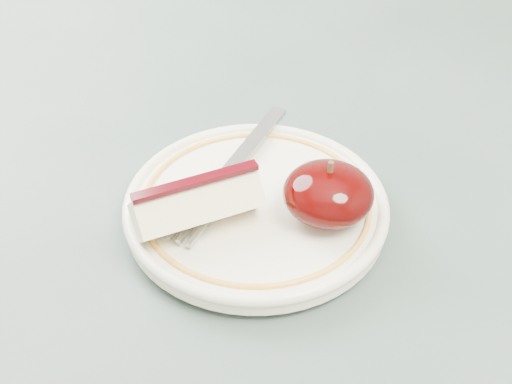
% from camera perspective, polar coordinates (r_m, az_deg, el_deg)
% --- Properties ---
extents(table, '(0.90, 0.90, 0.75)m').
position_cam_1_polar(table, '(0.58, -2.44, -9.97)').
color(table, brown).
rests_on(table, ground).
extents(plate, '(0.19, 0.19, 0.02)m').
position_cam_1_polar(plate, '(0.51, -0.00, -1.18)').
color(plate, beige).
rests_on(plate, table).
extents(apple_half, '(0.06, 0.06, 0.05)m').
position_cam_1_polar(apple_half, '(0.49, 5.80, -0.13)').
color(apple_half, black).
rests_on(apple_half, plate).
extents(apple_wedge, '(0.09, 0.08, 0.04)m').
position_cam_1_polar(apple_wedge, '(0.48, -4.71, -0.98)').
color(apple_wedge, '#FFF3BB').
rests_on(apple_wedge, plate).
extents(fork, '(0.06, 0.17, 0.00)m').
position_cam_1_polar(fork, '(0.53, -2.19, 1.60)').
color(fork, gray).
rests_on(fork, plate).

